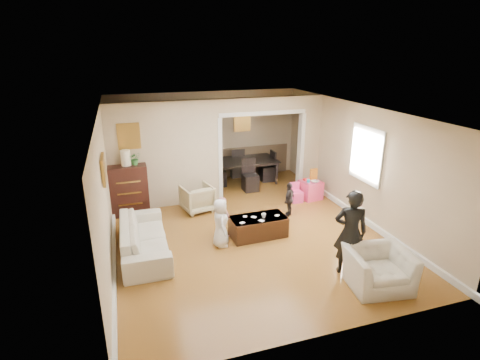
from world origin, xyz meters
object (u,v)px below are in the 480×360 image
object	(u,v)px
child_toddler	(289,199)
child_kneel_a	(221,223)
armchair_back	(197,198)
adult_person	(350,232)
sofa	(144,238)
armchair_front	(378,269)
child_kneel_b	(222,216)
play_table	(310,190)
coffee_cup	(264,216)
cyan_cup	(309,181)
table_lamp	(126,158)
coffee_table	(258,227)
dining_table	(243,172)
dresser	(129,190)

from	to	relation	value
child_toddler	child_kneel_a	bearing A→B (deg)	-17.25
armchair_back	adult_person	xyz separation A→B (m)	(1.98, -3.44, 0.45)
sofa	armchair_front	world-z (taller)	armchair_front
armchair_front	adult_person	size ratio (longest dim) A/B	0.64
child_kneel_a	child_kneel_b	distance (m)	0.48
armchair_front	play_table	xyz separation A→B (m)	(0.77, 3.83, -0.08)
sofa	coffee_cup	xyz separation A→B (m)	(2.43, -0.09, 0.16)
adult_person	child_toddler	distance (m)	2.52
cyan_cup	adult_person	size ratio (longest dim) A/B	0.05
table_lamp	cyan_cup	distance (m)	4.56
play_table	coffee_table	bearing A→B (deg)	-142.47
dining_table	armchair_back	bearing A→B (deg)	-137.78
dining_table	table_lamp	bearing A→B (deg)	-160.04
armchair_back	adult_person	bearing A→B (deg)	107.60
armchair_front	cyan_cup	world-z (taller)	armchair_front
coffee_table	child_kneel_b	distance (m)	0.79
cyan_cup	child_kneel_a	world-z (taller)	child_kneel_a
armchair_front	cyan_cup	size ratio (longest dim) A/B	12.43
table_lamp	child_toddler	bearing A→B (deg)	-19.95
dresser	play_table	world-z (taller)	dresser
coffee_table	cyan_cup	xyz separation A→B (m)	(1.94, 1.52, 0.30)
dresser	child_kneel_b	size ratio (longest dim) A/B	1.41
dresser	child_kneel_a	xyz separation A→B (m)	(1.65, -2.19, -0.10)
adult_person	child_kneel_b	xyz separation A→B (m)	(-1.73, 2.04, -0.35)
dresser	dining_table	xyz separation A→B (m)	(3.23, 1.20, -0.25)
armchair_back	child_kneel_b	xyz separation A→B (m)	(0.25, -1.40, 0.10)
child_kneel_b	cyan_cup	bearing A→B (deg)	-87.83
coffee_cup	adult_person	size ratio (longest dim) A/B	0.06
coffee_cup	cyan_cup	size ratio (longest dim) A/B	1.21
cyan_cup	coffee_table	bearing A→B (deg)	-141.98
armchair_back	table_lamp	bearing A→B (deg)	-24.83
play_table	adult_person	size ratio (longest dim) A/B	0.32
coffee_cup	dresser	bearing A→B (deg)	141.25
armchair_front	adult_person	xyz separation A→B (m)	(-0.24, 0.52, 0.45)
dining_table	coffee_cup	bearing A→B (deg)	-101.28
armchair_back	coffee_table	xyz separation A→B (m)	(0.95, -1.70, -0.11)
play_table	child_toddler	size ratio (longest dim) A/B	0.60
armchair_front	table_lamp	size ratio (longest dim) A/B	2.76
armchair_back	armchair_front	bearing A→B (deg)	106.93
sofa	cyan_cup	distance (m)	4.53
armchair_front	adult_person	distance (m)	0.73
play_table	adult_person	bearing A→B (deg)	-106.97
armchair_front	coffee_table	xyz separation A→B (m)	(-1.27, 2.26, -0.11)
cyan_cup	play_table	bearing A→B (deg)	26.57
coffee_cup	coffee_table	bearing A→B (deg)	153.43
coffee_table	coffee_cup	world-z (taller)	coffee_cup
coffee_cup	adult_person	xyz separation A→B (m)	(0.93, -1.69, 0.30)
sofa	play_table	bearing A→B (deg)	-69.96
armchair_back	child_toddler	distance (m)	2.21
armchair_front	child_kneel_b	xyz separation A→B (m)	(-1.97, 2.56, 0.10)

